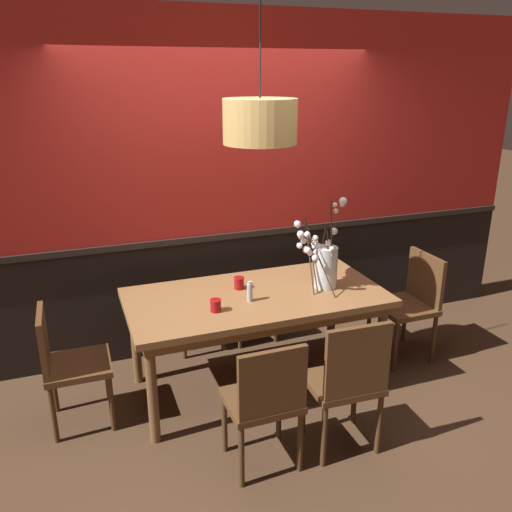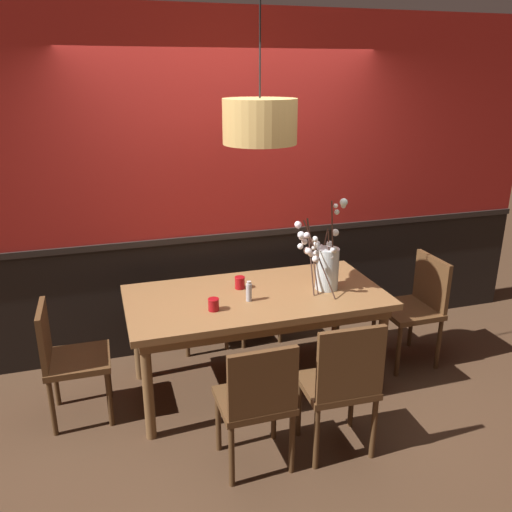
{
  "view_description": "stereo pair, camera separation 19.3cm",
  "coord_description": "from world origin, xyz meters",
  "px_view_note": "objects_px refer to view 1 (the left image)",
  "views": [
    {
      "loc": [
        -1.24,
        -3.35,
        2.33
      ],
      "look_at": [
        0.0,
        0.0,
        1.08
      ],
      "focal_mm": 37.0,
      "sensor_mm": 36.0,
      "label": 1
    },
    {
      "loc": [
        -1.05,
        -3.41,
        2.33
      ],
      "look_at": [
        0.0,
        0.0,
        1.08
      ],
      "focal_mm": 37.0,
      "sensor_mm": 36.0,
      "label": 2
    }
  ],
  "objects_px": {
    "dining_table": "(256,305)",
    "candle_holder_nearer_center": "(239,283)",
    "pendant_lamp": "(260,122)",
    "chair_near_side_left": "(266,399)",
    "chair_head_east_end": "(411,299)",
    "chair_far_side_left": "(193,289)",
    "chair_head_west_end": "(66,361)",
    "chair_near_side_right": "(348,379)",
    "vase_with_blossoms": "(324,264)",
    "chair_far_side_right": "(248,282)",
    "candle_holder_nearer_edge": "(216,305)",
    "condiment_bottle": "(250,292)"
  },
  "relations": [
    {
      "from": "dining_table",
      "to": "candle_holder_nearer_center",
      "type": "distance_m",
      "value": 0.21
    },
    {
      "from": "pendant_lamp",
      "to": "chair_near_side_left",
      "type": "bearing_deg",
      "value": -108.26
    },
    {
      "from": "chair_head_east_end",
      "to": "candle_holder_nearer_center",
      "type": "bearing_deg",
      "value": 174.6
    },
    {
      "from": "chair_far_side_left",
      "to": "chair_head_east_end",
      "type": "bearing_deg",
      "value": -27.36
    },
    {
      "from": "chair_head_west_end",
      "to": "dining_table",
      "type": "bearing_deg",
      "value": -0.46
    },
    {
      "from": "chair_near_side_right",
      "to": "vase_with_blossoms",
      "type": "height_order",
      "value": "vase_with_blossoms"
    },
    {
      "from": "chair_far_side_right",
      "to": "vase_with_blossoms",
      "type": "relative_size",
      "value": 1.26
    },
    {
      "from": "chair_near_side_right",
      "to": "chair_head_west_end",
      "type": "bearing_deg",
      "value": 151.0
    },
    {
      "from": "chair_near_side_left",
      "to": "vase_with_blossoms",
      "type": "xyz_separation_m",
      "value": [
        0.78,
        0.81,
        0.47
      ]
    },
    {
      "from": "candle_holder_nearer_center",
      "to": "candle_holder_nearer_edge",
      "type": "bearing_deg",
      "value": -130.64
    },
    {
      "from": "chair_far_side_left",
      "to": "chair_head_west_end",
      "type": "bearing_deg",
      "value": -141.92
    },
    {
      "from": "candle_holder_nearer_edge",
      "to": "chair_near_side_right",
      "type": "bearing_deg",
      "value": -48.31
    },
    {
      "from": "candle_holder_nearer_edge",
      "to": "condiment_bottle",
      "type": "relative_size",
      "value": 0.58
    },
    {
      "from": "pendant_lamp",
      "to": "condiment_bottle",
      "type": "bearing_deg",
      "value": -143.75
    },
    {
      "from": "chair_far_side_right",
      "to": "candle_holder_nearer_edge",
      "type": "distance_m",
      "value": 1.24
    },
    {
      "from": "dining_table",
      "to": "chair_far_side_right",
      "type": "distance_m",
      "value": 0.91
    },
    {
      "from": "candle_holder_nearer_center",
      "to": "candle_holder_nearer_edge",
      "type": "xyz_separation_m",
      "value": [
        -0.28,
        -0.32,
        -0.0
      ]
    },
    {
      "from": "candle_holder_nearer_center",
      "to": "condiment_bottle",
      "type": "xyz_separation_m",
      "value": [
        0.0,
        -0.24,
        0.02
      ]
    },
    {
      "from": "dining_table",
      "to": "chair_near_side_right",
      "type": "xyz_separation_m",
      "value": [
        0.28,
        -0.89,
        -0.16
      ]
    },
    {
      "from": "dining_table",
      "to": "candle_holder_nearer_edge",
      "type": "distance_m",
      "value": 0.42
    },
    {
      "from": "candle_holder_nearer_center",
      "to": "candle_holder_nearer_edge",
      "type": "distance_m",
      "value": 0.42
    },
    {
      "from": "chair_head_east_end",
      "to": "vase_with_blossoms",
      "type": "xyz_separation_m",
      "value": [
        -0.87,
        -0.06,
        0.45
      ]
    },
    {
      "from": "chair_head_west_end",
      "to": "chair_far_side_right",
      "type": "xyz_separation_m",
      "value": [
        1.6,
        0.85,
        0.02
      ]
    },
    {
      "from": "chair_near_side_right",
      "to": "candle_holder_nearer_center",
      "type": "bearing_deg",
      "value": 109.22
    },
    {
      "from": "chair_far_side_left",
      "to": "chair_head_west_end",
      "type": "distance_m",
      "value": 1.38
    },
    {
      "from": "chair_far_side_right",
      "to": "vase_with_blossoms",
      "type": "xyz_separation_m",
      "value": [
        0.28,
        -0.91,
        0.46
      ]
    },
    {
      "from": "dining_table",
      "to": "vase_with_blossoms",
      "type": "xyz_separation_m",
      "value": [
        0.52,
        -0.06,
        0.28
      ]
    },
    {
      "from": "chair_head_east_end",
      "to": "chair_far_side_right",
      "type": "distance_m",
      "value": 1.43
    },
    {
      "from": "chair_near_side_left",
      "to": "candle_holder_nearer_center",
      "type": "xyz_separation_m",
      "value": [
        0.18,
        1.01,
        0.33
      ]
    },
    {
      "from": "chair_far_side_left",
      "to": "candle_holder_nearer_edge",
      "type": "bearing_deg",
      "value": -94.87
    },
    {
      "from": "chair_near_side_left",
      "to": "pendant_lamp",
      "type": "distance_m",
      "value": 1.76
    },
    {
      "from": "pendant_lamp",
      "to": "chair_near_side_right",
      "type": "bearing_deg",
      "value": -73.49
    },
    {
      "from": "chair_far_side_right",
      "to": "chair_near_side_left",
      "type": "xyz_separation_m",
      "value": [
        -0.5,
        -1.73,
        -0.02
      ]
    },
    {
      "from": "chair_far_side_left",
      "to": "condiment_bottle",
      "type": "height_order",
      "value": "condiment_bottle"
    },
    {
      "from": "chair_head_west_end",
      "to": "chair_far_side_right",
      "type": "distance_m",
      "value": 1.81
    },
    {
      "from": "chair_head_west_end",
      "to": "vase_with_blossoms",
      "type": "distance_m",
      "value": 1.94
    },
    {
      "from": "chair_far_side_left",
      "to": "chair_near_side_left",
      "type": "height_order",
      "value": "chair_far_side_left"
    },
    {
      "from": "chair_head_east_end",
      "to": "condiment_bottle",
      "type": "bearing_deg",
      "value": -176.08
    },
    {
      "from": "vase_with_blossoms",
      "to": "pendant_lamp",
      "type": "height_order",
      "value": "pendant_lamp"
    },
    {
      "from": "vase_with_blossoms",
      "to": "candle_holder_nearer_edge",
      "type": "xyz_separation_m",
      "value": [
        -0.88,
        -0.12,
        -0.15
      ]
    },
    {
      "from": "chair_far_side_left",
      "to": "vase_with_blossoms",
      "type": "bearing_deg",
      "value": -49.18
    },
    {
      "from": "vase_with_blossoms",
      "to": "candle_holder_nearer_center",
      "type": "relative_size",
      "value": 7.81
    },
    {
      "from": "chair_near_side_right",
      "to": "chair_near_side_left",
      "type": "relative_size",
      "value": 1.07
    },
    {
      "from": "chair_near_side_right",
      "to": "chair_head_west_end",
      "type": "height_order",
      "value": "chair_near_side_right"
    },
    {
      "from": "chair_far_side_left",
      "to": "chair_near_side_left",
      "type": "relative_size",
      "value": 1.05
    },
    {
      "from": "chair_far_side_left",
      "to": "chair_far_side_right",
      "type": "bearing_deg",
      "value": -0.32
    },
    {
      "from": "chair_head_east_end",
      "to": "chair_near_side_right",
      "type": "height_order",
      "value": "chair_near_side_right"
    },
    {
      "from": "candle_holder_nearer_center",
      "to": "pendant_lamp",
      "type": "xyz_separation_m",
      "value": [
        0.1,
        -0.16,
        1.19
      ]
    },
    {
      "from": "vase_with_blossoms",
      "to": "candle_holder_nearer_edge",
      "type": "relative_size",
      "value": 8.3
    },
    {
      "from": "dining_table",
      "to": "chair_near_side_left",
      "type": "height_order",
      "value": "chair_near_side_left"
    }
  ]
}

